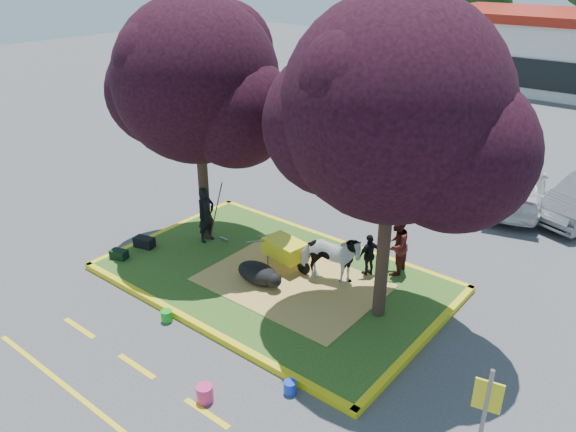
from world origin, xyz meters
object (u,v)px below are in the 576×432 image
Objects in this scene: car_black at (241,124)px; calf at (258,273)px; wheelbarrow at (285,249)px; bucket_pink at (205,394)px; handler at (206,215)px; bucket_blue at (290,387)px; car_silver at (351,153)px; cow at (330,258)px; sign_post at (481,429)px; bucket_green at (167,316)px.

calf is at bearing -63.32° from car_black.
calf is 0.60× the size of wheelbarrow.
wheelbarrow is 4.87m from bucket_pink.
bucket_pink is at bearing -133.73° from handler.
calf is 4.50× the size of bucket_blue.
bucket_blue is 12.19m from car_silver.
cow is 6.38m from sign_post.
cow reaches higher than car_black.
bucket_pink is 12.77m from car_silver.
car_black is at bearing 33.97° from cow.
handler is at bearing 121.94° from bucket_green.
bucket_blue is 0.06× the size of car_silver.
wheelbarrow is (-1.32, -0.06, -0.16)m from cow.
cow is 0.60× the size of sign_post.
cow is 0.81× the size of wheelbarrow.
handler is 0.38× the size of car_silver.
car_black is 1.00× the size of car_silver.
calf is at bearing -83.69° from wheelbarrow.
cow is 4.78× the size of bucket_pink.
bucket_pink is (0.46, -4.57, -0.65)m from cow.
handler reaches higher than wheelbarrow.
sign_post is at bearing -4.48° from calf.
car_silver reaches higher than bucket_blue.
calf is 4.32× the size of bucket_green.
wheelbarrow is 0.74× the size of sign_post.
sign_post is at bearing -21.54° from wheelbarrow.
bucket_green is at bearing -87.44° from calf.
sign_post reaches higher than handler.
sign_post is 9.81× the size of bucket_green.
wheelbarrow is at bearing 105.98° from calf.
bucket_blue is (5.48, -3.14, -0.80)m from handler.
bucket_green is 1.04× the size of bucket_blue.
car_silver is (-2.15, 10.72, 0.55)m from bucket_green.
sign_post reaches higher than car_black.
handler is at bearing 146.35° from sign_post.
cow is at bearing 59.45° from bucket_green.
car_black is at bearing 126.21° from bucket_green.
bucket_green is 2.73m from bucket_pink.
calf is 0.28× the size of car_silver.
car_black is at bearing 136.41° from bucket_blue.
bucket_blue is 0.06× the size of car_black.
handler is at bearing 75.36° from cow.
car_black is at bearing 130.49° from sign_post.
wheelbarrow reaches higher than calf.
sign_post is (6.40, -3.70, 0.99)m from wheelbarrow.
wheelbarrow is at bearing 78.34° from bucket_green.
calf is at bearing 144.71° from sign_post.
car_black reaches higher than bucket_pink.
sign_post reaches higher than car_silver.
car_silver is at bearing 119.54° from wheelbarrow.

